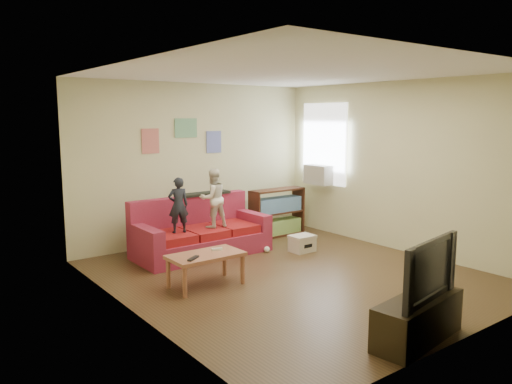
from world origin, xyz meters
TOP-DOWN VIEW (x-y plane):
  - room_shell at (0.00, 0.00)m, footprint 4.52×5.02m
  - sofa at (-0.44, 1.69)m, footprint 2.08×0.96m
  - child_a at (-0.89, 1.52)m, footprint 0.34×0.27m
  - child_b at (-0.29, 1.52)m, footprint 0.46×0.37m
  - coffee_table at (-1.16, 0.33)m, footprint 0.94×0.52m
  - remote at (-1.41, 0.21)m, footprint 0.21×0.16m
  - game_controller at (-0.96, 0.38)m, footprint 0.15×0.09m
  - bookshelf at (1.30, 1.90)m, footprint 1.07×0.32m
  - window at (2.22, 1.65)m, footprint 0.04×1.08m
  - ac_unit at (2.10, 1.65)m, footprint 0.28×0.55m
  - artwork_left at (-0.85, 2.48)m, footprint 0.30×0.01m
  - artwork_center at (-0.20, 2.48)m, footprint 0.42×0.01m
  - artwork_right at (0.35, 2.48)m, footprint 0.30×0.01m
  - file_box at (0.93, 0.80)m, footprint 0.39×0.30m
  - tv_stand at (-0.36, -2.25)m, footprint 1.17×0.53m
  - television at (-0.36, -2.25)m, footprint 1.04×0.32m
  - tissue at (0.45, 1.10)m, footprint 0.11×0.11m

SIDE VIEW (x-z plane):
  - tissue at x=0.45m, z-range 0.00..0.10m
  - file_box at x=0.93m, z-range 0.00..0.27m
  - tv_stand at x=-0.36m, z-range 0.00..0.42m
  - sofa at x=-0.44m, z-range -0.15..0.76m
  - coffee_table at x=-1.16m, z-range 0.15..0.57m
  - bookshelf at x=1.30m, z-range -0.05..0.81m
  - remote at x=-1.41m, z-range 0.42..0.45m
  - game_controller at x=-0.96m, z-range 0.42..0.45m
  - television at x=-0.36m, z-range 0.42..1.02m
  - child_a at x=-0.89m, z-range 0.44..1.26m
  - child_b at x=-0.29m, z-range 0.44..1.35m
  - ac_unit at x=2.10m, z-range 0.91..1.26m
  - room_shell at x=0.00m, z-range -0.01..2.71m
  - window at x=2.22m, z-range 0.90..2.38m
  - artwork_right at x=0.35m, z-range 1.51..1.89m
  - artwork_left at x=-0.85m, z-range 1.55..1.95m
  - artwork_center at x=-0.20m, z-range 1.79..2.11m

